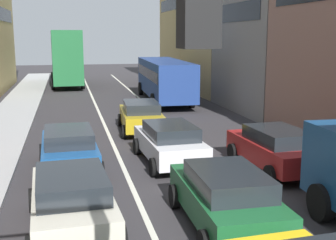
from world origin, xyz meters
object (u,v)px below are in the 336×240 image
wagon_left_lane_second (72,200)px  coupe_centre_lane_fourth (141,115)px  hatchback_centre_lane_third (169,142)px  bus_mid_queue_primary (164,77)px  sedan_left_lane_third (69,148)px  bus_far_queue_secondary (66,55)px  sedan_centre_lane_second (226,196)px  sedan_right_lane_behind_truck (275,148)px

wagon_left_lane_second → coupe_centre_lane_fourth: size_ratio=1.00×
hatchback_centre_lane_third → bus_mid_queue_primary: bearing=-13.8°
wagon_left_lane_second → sedan_left_lane_third: (-0.02, 5.03, 0.00)m
sedan_left_lane_third → bus_far_queue_secondary: bus_far_queue_secondary is taller
sedan_centre_lane_second → wagon_left_lane_second: same height
sedan_centre_lane_second → bus_mid_queue_primary: bus_mid_queue_primary is taller
sedan_left_lane_third → bus_mid_queue_primary: 16.83m
wagon_left_lane_second → sedan_right_lane_behind_truck: bearing=-66.4°
sedan_right_lane_behind_truck → bus_mid_queue_primary: (-0.22, 16.92, 0.96)m
coupe_centre_lane_fourth → bus_mid_queue_primary: bus_mid_queue_primary is taller
coupe_centre_lane_fourth → sedan_right_lane_behind_truck: 8.08m
hatchback_centre_lane_third → coupe_centre_lane_fourth: size_ratio=0.99×
wagon_left_lane_second → bus_far_queue_secondary: bearing=-3.0°
sedan_centre_lane_second → sedan_left_lane_third: same height
sedan_right_lane_behind_truck → coupe_centre_lane_fourth: bearing=23.3°
sedan_centre_lane_second → bus_far_queue_secondary: bus_far_queue_secondary is taller
bus_mid_queue_primary → bus_far_queue_secondary: bearing=32.0°
sedan_right_lane_behind_truck → bus_far_queue_secondary: size_ratio=0.41×
sedan_centre_lane_second → sedan_right_lane_behind_truck: 5.29m
sedan_right_lane_behind_truck → bus_far_queue_secondary: (-6.96, 28.88, 2.03)m
sedan_centre_lane_second → hatchback_centre_lane_third: 5.73m
coupe_centre_lane_fourth → sedan_right_lane_behind_truck: same height
bus_mid_queue_primary → sedan_right_lane_behind_truck: bearing=-176.7°
bus_mid_queue_primary → bus_far_queue_secondary: (-6.74, 11.96, 1.07)m
coupe_centre_lane_fourth → bus_mid_queue_primary: bearing=-15.7°
coupe_centre_lane_fourth → sedan_centre_lane_second: bearing=-175.9°
wagon_left_lane_second → hatchback_centre_lane_third: (3.57, 5.12, 0.00)m
hatchback_centre_lane_third → bus_mid_queue_primary: 15.65m
hatchback_centre_lane_third → sedan_left_lane_third: same height
hatchback_centre_lane_third → coupe_centre_lane_fourth: 5.65m
sedan_left_lane_third → sedan_right_lane_behind_truck: bearing=-104.2°
bus_mid_queue_primary → hatchback_centre_lane_third: bearing=170.8°
sedan_centre_lane_second → coupe_centre_lane_fourth: (-0.18, 11.38, 0.00)m
sedan_left_lane_third → coupe_centre_lane_fourth: bearing=-33.0°
bus_mid_queue_primary → sedan_centre_lane_second: bearing=174.2°
hatchback_centre_lane_third → coupe_centre_lane_fourth: (-0.12, 5.65, 0.00)m
sedan_centre_lane_second → bus_mid_queue_primary: 21.28m
sedan_centre_lane_second → sedan_right_lane_behind_truck: same height
sedan_centre_lane_second → bus_far_queue_secondary: size_ratio=0.41×
wagon_left_lane_second → bus_mid_queue_primary: (6.75, 20.41, 0.96)m
sedan_left_lane_third → bus_far_queue_secondary: 27.41m
wagon_left_lane_second → hatchback_centre_lane_third: 6.24m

